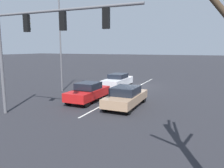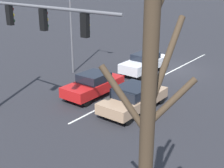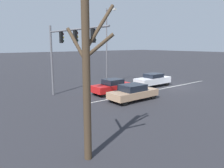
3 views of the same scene
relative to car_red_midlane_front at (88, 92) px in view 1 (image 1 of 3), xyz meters
name	(u,v)px [view 1 (image 1 of 3)]	position (x,y,z in m)	size (l,w,h in m)	color
ground_plane	(139,86)	(-1.54, -8.29, -0.75)	(240.00, 240.00, 0.00)	#28282D
lane_stripe_left_divider	(129,91)	(-1.54, -5.24, -0.74)	(0.12, 18.11, 0.01)	silver
car_red_midlane_front	(88,92)	(0.00, 0.00, 0.00)	(1.76, 4.25, 1.48)	red
car_tan_leftlane_front	(126,96)	(-3.21, 0.26, -0.01)	(1.88, 4.58, 1.44)	tan
car_white_midlane_second	(118,81)	(0.01, -6.07, 0.05)	(1.73, 4.64, 1.52)	silver
traffic_signal_gantry	(37,35)	(0.40, 4.80, 4.05)	(9.07, 0.37, 6.60)	slate
street_lamp_right_shoulder	(62,37)	(4.25, -2.65, 4.33)	(1.80, 0.24, 8.95)	slate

